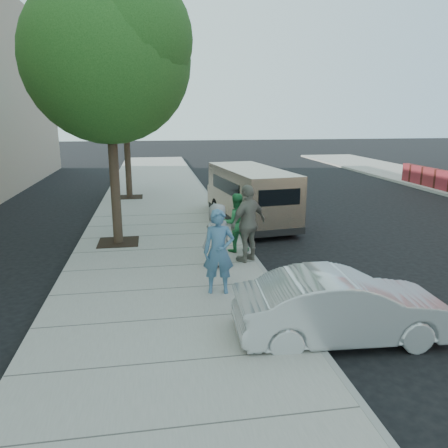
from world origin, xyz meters
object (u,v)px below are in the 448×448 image
(tree_near, at_px, (109,53))
(person_green_shirt, at_px, (236,223))
(sedan, at_px, (343,307))
(van, at_px, (250,195))
(tree_far, at_px, (125,92))
(person_officer, at_px, (219,252))
(person_gray_shirt, at_px, (218,235))
(person_striped_polo, at_px, (248,223))
(parking_meter, at_px, (245,222))

(tree_near, relative_size, person_green_shirt, 4.57)
(tree_near, xyz_separation_m, sedan, (4.25, -6.41, -4.92))
(van, relative_size, sedan, 1.50)
(tree_far, relative_size, sedan, 1.71)
(tree_far, height_order, van, tree_far)
(tree_near, xyz_separation_m, person_officer, (2.38, -4.28, -4.48))
(person_gray_shirt, xyz_separation_m, person_striped_polo, (0.85, 0.31, 0.20))
(person_green_shirt, xyz_separation_m, person_gray_shirt, (-0.70, -1.19, -0.01))
(tree_near, distance_m, person_green_shirt, 5.82)
(tree_far, height_order, person_striped_polo, tree_far)
(tree_near, relative_size, van, 1.33)
(tree_far, height_order, parking_meter, tree_far)
(van, distance_m, person_green_shirt, 3.92)
(sedan, bearing_deg, person_officer, 44.22)
(sedan, distance_m, person_gray_shirt, 4.15)
(person_green_shirt, distance_m, person_striped_polo, 0.92)
(tree_near, distance_m, person_gray_shirt, 5.89)
(person_striped_polo, bearing_deg, tree_near, -68.01)
(tree_near, bearing_deg, sedan, -56.43)
(person_green_shirt, height_order, person_gray_shirt, person_green_shirt)
(parking_meter, height_order, sedan, parking_meter)
(tree_near, xyz_separation_m, parking_meter, (3.43, -1.99, -4.41))
(sedan, bearing_deg, tree_far, 19.82)
(person_gray_shirt, bearing_deg, van, -139.10)
(van, height_order, person_striped_polo, person_striped_polo)
(parking_meter, distance_m, person_striped_polo, 0.32)
(parking_meter, distance_m, sedan, 4.52)
(van, bearing_deg, person_gray_shirt, -119.09)
(tree_far, xyz_separation_m, sedan, (4.25, -14.01, -4.26))
(van, relative_size, person_green_shirt, 3.43)
(van, height_order, sedan, van)
(tree_far, distance_m, van, 7.96)
(sedan, xyz_separation_m, person_gray_shirt, (-1.65, 3.79, 0.34))
(tree_far, distance_m, parking_meter, 10.86)
(sedan, height_order, person_green_shirt, person_green_shirt)
(van, bearing_deg, parking_meter, -112.04)
(tree_near, bearing_deg, person_gray_shirt, -45.22)
(parking_meter, relative_size, person_green_shirt, 0.82)
(sedan, distance_m, person_officer, 2.88)
(van, bearing_deg, tree_near, -160.80)
(tree_near, relative_size, person_gray_shirt, 4.64)
(van, relative_size, person_striped_polo, 2.79)
(van, height_order, person_officer, van)
(sedan, xyz_separation_m, person_officer, (-1.87, 2.13, 0.44))
(person_gray_shirt, bearing_deg, sedan, 86.03)
(person_officer, bearing_deg, tree_near, 127.63)
(tree_far, xyz_separation_m, person_gray_shirt, (2.60, -10.22, -3.92))
(tree_near, distance_m, person_officer, 6.64)
(person_gray_shirt, bearing_deg, person_striped_polo, 172.16)
(person_green_shirt, distance_m, person_gray_shirt, 1.38)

